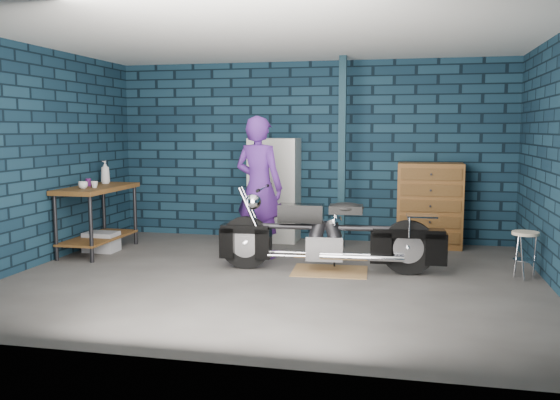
{
  "coord_description": "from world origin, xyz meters",
  "views": [
    {
      "loc": [
        1.47,
        -6.42,
        1.68
      ],
      "look_at": [
        0.01,
        0.3,
        0.86
      ],
      "focal_mm": 38.0,
      "sensor_mm": 36.0,
      "label": 1
    }
  ],
  "objects_px": {
    "workbench": "(98,219)",
    "motorcycle": "(330,230)",
    "shop_stool": "(525,255)",
    "tool_chest": "(430,205)",
    "locker": "(274,190)",
    "person": "(259,187)",
    "storage_bin": "(101,242)"
  },
  "relations": [
    {
      "from": "storage_bin",
      "to": "tool_chest",
      "type": "distance_m",
      "value": 4.65
    },
    {
      "from": "workbench",
      "to": "motorcycle",
      "type": "height_order",
      "value": "motorcycle"
    },
    {
      "from": "locker",
      "to": "shop_stool",
      "type": "xyz_separation_m",
      "value": [
        3.28,
        -1.66,
        -0.5
      ]
    },
    {
      "from": "person",
      "to": "motorcycle",
      "type": "bearing_deg",
      "value": 164.77
    },
    {
      "from": "person",
      "to": "tool_chest",
      "type": "distance_m",
      "value": 2.53
    },
    {
      "from": "person",
      "to": "shop_stool",
      "type": "bearing_deg",
      "value": -172.66
    },
    {
      "from": "tool_chest",
      "to": "workbench",
      "type": "bearing_deg",
      "value": -163.42
    },
    {
      "from": "workbench",
      "to": "shop_stool",
      "type": "relative_size",
      "value": 2.59
    },
    {
      "from": "motorcycle",
      "to": "shop_stool",
      "type": "bearing_deg",
      "value": 0.23
    },
    {
      "from": "locker",
      "to": "tool_chest",
      "type": "xyz_separation_m",
      "value": [
        2.28,
        0.0,
        -0.17
      ]
    },
    {
      "from": "workbench",
      "to": "storage_bin",
      "type": "relative_size",
      "value": 3.2
    },
    {
      "from": "locker",
      "to": "storage_bin",
      "type": "bearing_deg",
      "value": -149.12
    },
    {
      "from": "shop_stool",
      "to": "person",
      "type": "bearing_deg",
      "value": 171.04
    },
    {
      "from": "storage_bin",
      "to": "locker",
      "type": "xyz_separation_m",
      "value": [
        2.16,
        1.29,
        0.64
      ]
    },
    {
      "from": "storage_bin",
      "to": "tool_chest",
      "type": "relative_size",
      "value": 0.36
    },
    {
      "from": "motorcycle",
      "to": "storage_bin",
      "type": "height_order",
      "value": "motorcycle"
    },
    {
      "from": "workbench",
      "to": "locker",
      "type": "relative_size",
      "value": 0.9
    },
    {
      "from": "motorcycle",
      "to": "tool_chest",
      "type": "relative_size",
      "value": 1.89
    },
    {
      "from": "locker",
      "to": "tool_chest",
      "type": "height_order",
      "value": "locker"
    },
    {
      "from": "workbench",
      "to": "tool_chest",
      "type": "bearing_deg",
      "value": 16.58
    },
    {
      "from": "motorcycle",
      "to": "locker",
      "type": "height_order",
      "value": "locker"
    },
    {
      "from": "person",
      "to": "shop_stool",
      "type": "distance_m",
      "value": 3.33
    },
    {
      "from": "workbench",
      "to": "person",
      "type": "distance_m",
      "value": 2.29
    },
    {
      "from": "workbench",
      "to": "motorcycle",
      "type": "distance_m",
      "value": 3.3
    },
    {
      "from": "locker",
      "to": "person",
      "type": "bearing_deg",
      "value": -87.3
    },
    {
      "from": "motorcycle",
      "to": "shop_stool",
      "type": "relative_size",
      "value": 4.21
    },
    {
      "from": "motorcycle",
      "to": "person",
      "type": "height_order",
      "value": "person"
    },
    {
      "from": "shop_stool",
      "to": "tool_chest",
      "type": "bearing_deg",
      "value": 121.0
    },
    {
      "from": "locker",
      "to": "shop_stool",
      "type": "height_order",
      "value": "locker"
    },
    {
      "from": "storage_bin",
      "to": "tool_chest",
      "type": "bearing_deg",
      "value": 16.24
    },
    {
      "from": "storage_bin",
      "to": "shop_stool",
      "type": "height_order",
      "value": "shop_stool"
    },
    {
      "from": "workbench",
      "to": "person",
      "type": "bearing_deg",
      "value": 4.51
    }
  ]
}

